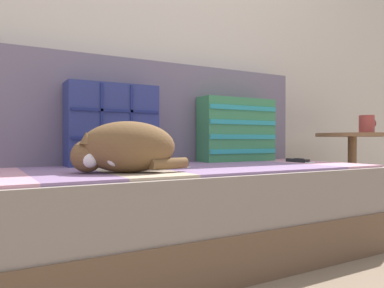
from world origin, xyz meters
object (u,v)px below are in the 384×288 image
(end_table, at_px, (352,162))
(coffee_mug, at_px, (367,124))
(throw_pillow_striped, at_px, (237,130))
(couch, at_px, (153,215))
(game_remote_near, at_px, (298,161))
(sleeping_cat, at_px, (123,149))
(throw_pillow_quilted, at_px, (112,125))
(game_remote_far, at_px, (180,164))

(end_table, xyz_separation_m, coffee_mug, (0.03, -0.08, 0.23))
(throw_pillow_striped, height_order, coffee_mug, throw_pillow_striped)
(end_table, bearing_deg, couch, -178.17)
(game_remote_near, relative_size, coffee_mug, 1.80)
(throw_pillow_striped, height_order, end_table, throw_pillow_striped)
(sleeping_cat, xyz_separation_m, end_table, (1.56, 0.23, -0.10))
(throw_pillow_quilted, bearing_deg, throw_pillow_striped, -0.04)
(throw_pillow_quilted, xyz_separation_m, coffee_mug, (1.51, -0.25, 0.03))
(throw_pillow_striped, relative_size, game_remote_near, 2.34)
(throw_pillow_quilted, height_order, coffee_mug, throw_pillow_quilted)
(throw_pillow_quilted, height_order, sleeping_cat, throw_pillow_quilted)
(couch, height_order, game_remote_far, game_remote_far)
(game_remote_near, distance_m, end_table, 0.55)
(throw_pillow_quilted, xyz_separation_m, game_remote_near, (0.93, -0.25, -0.18))
(game_remote_near, bearing_deg, coffee_mug, 0.53)
(throw_pillow_striped, bearing_deg, sleeping_cat, -153.53)
(couch, distance_m, sleeping_cat, 0.40)
(throw_pillow_quilted, relative_size, game_remote_far, 2.09)
(throw_pillow_striped, distance_m, game_remote_near, 0.37)
(throw_pillow_quilted, xyz_separation_m, throw_pillow_striped, (0.71, -0.00, -0.01))
(coffee_mug, bearing_deg, throw_pillow_quilted, 170.68)
(game_remote_near, bearing_deg, game_remote_far, 177.10)
(throw_pillow_quilted, bearing_deg, coffee_mug, -9.32)
(throw_pillow_striped, bearing_deg, game_remote_near, -49.59)
(couch, xyz_separation_m, sleeping_cat, (-0.20, -0.19, 0.29))
(end_table, bearing_deg, game_remote_far, -177.88)
(coffee_mug, bearing_deg, sleeping_cat, -174.50)
(throw_pillow_striped, bearing_deg, couch, -160.52)
(game_remote_near, xyz_separation_m, game_remote_far, (-0.69, 0.03, 0.00))
(throw_pillow_quilted, distance_m, game_remote_near, 0.98)
(game_remote_near, bearing_deg, throw_pillow_quilted, 164.78)
(throw_pillow_striped, xyz_separation_m, end_table, (0.76, -0.17, -0.19))
(game_remote_near, distance_m, game_remote_far, 0.69)
(coffee_mug, bearing_deg, end_table, 114.70)
(throw_pillow_striped, relative_size, end_table, 0.81)
(end_table, bearing_deg, game_remote_near, -171.56)
(couch, xyz_separation_m, coffee_mug, (1.40, -0.03, 0.42))
(throw_pillow_striped, relative_size, game_remote_far, 2.25)
(throw_pillow_quilted, relative_size, sleeping_cat, 1.05)
(couch, bearing_deg, game_remote_far, -0.89)
(throw_pillow_quilted, bearing_deg, couch, -63.86)
(game_remote_near, relative_size, game_remote_far, 0.96)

